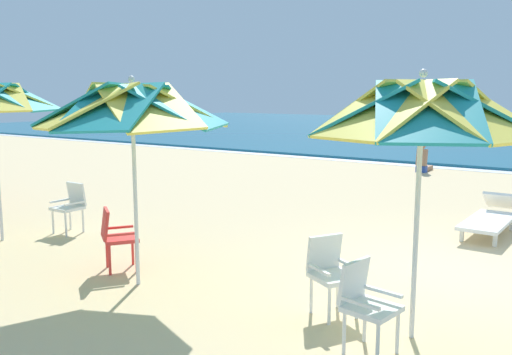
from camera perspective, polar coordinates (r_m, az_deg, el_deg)
ground_plane at (r=7.70m, az=20.73°, el=-9.88°), size 80.00×80.00×0.00m
beach_umbrella_0 at (r=5.29m, az=17.13°, el=6.72°), size 2.20×2.20×2.62m
plastic_chair_0 at (r=5.22m, az=11.49°, el=-12.67°), size 0.53×0.50×0.87m
plastic_chair_1 at (r=6.01m, az=7.90°, el=-9.66°), size 0.62×0.60×0.87m
beach_umbrella_1 at (r=6.75m, az=-12.95°, el=7.22°), size 2.36×2.36×2.61m
plastic_chair_2 at (r=7.61m, az=-14.63°, el=-5.90°), size 0.62×0.63×0.87m
plastic_chair_3 at (r=9.92m, az=-19.02°, el=-2.69°), size 0.44×0.47×0.87m
sun_lounger_1 at (r=10.21m, az=23.60°, el=-3.87°), size 0.68×2.16×0.62m
beachgoer_seated at (r=17.55m, az=17.25°, el=1.54°), size 0.30×0.93×0.92m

